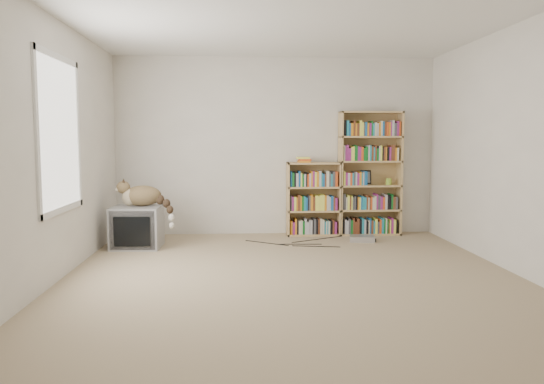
{
  "coord_description": "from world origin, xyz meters",
  "views": [
    {
      "loc": [
        -0.51,
        -5.03,
        1.35
      ],
      "look_at": [
        -0.14,
        1.0,
        0.75
      ],
      "focal_mm": 35.0,
      "sensor_mm": 36.0,
      "label": 1
    }
  ],
  "objects": [
    {
      "name": "crt_tv",
      "position": [
        -1.8,
        1.61,
        0.26
      ],
      "size": [
        0.61,
        0.56,
        0.52
      ],
      "rotation": [
        0.0,
        0.0,
        -0.04
      ],
      "color": "gray",
      "rests_on": "floor"
    },
    {
      "name": "framed_print",
      "position": [
        1.29,
        2.44,
        0.81
      ],
      "size": [
        0.15,
        0.05,
        0.2
      ],
      "primitive_type": "cube",
      "rotation": [
        -0.17,
        0.0,
        0.0
      ],
      "color": "black",
      "rests_on": "bookcase_tall"
    },
    {
      "name": "bookcase_tall",
      "position": [
        1.32,
        2.36,
        0.83
      ],
      "size": [
        0.87,
        0.3,
        1.74
      ],
      "color": "tan",
      "rests_on": "floor"
    },
    {
      "name": "floor_cables",
      "position": [
        0.4,
        1.74,
        0.0
      ],
      "size": [
        1.2,
        0.7,
        0.01
      ],
      "primitive_type": null,
      "color": "black",
      "rests_on": "floor"
    },
    {
      "name": "wall_outlet",
      "position": [
        -2.24,
        1.95,
        0.32
      ],
      "size": [
        0.01,
        0.08,
        0.13
      ],
      "primitive_type": "cube",
      "color": "silver",
      "rests_on": "wall_left"
    },
    {
      "name": "bookcase_short",
      "position": [
        0.52,
        2.36,
        0.48
      ],
      "size": [
        0.75,
        0.3,
        1.03
      ],
      "color": "tan",
      "rests_on": "floor"
    },
    {
      "name": "wall_back",
      "position": [
        0.0,
        2.5,
        1.25
      ],
      "size": [
        4.5,
        0.02,
        2.5
      ],
      "primitive_type": "cube",
      "color": "beige",
      "rests_on": "floor"
    },
    {
      "name": "wall_right",
      "position": [
        2.25,
        0.0,
        1.25
      ],
      "size": [
        0.02,
        5.0,
        2.5
      ],
      "primitive_type": "cube",
      "color": "beige",
      "rests_on": "floor"
    },
    {
      "name": "green_mug",
      "position": [
        1.59,
        2.34,
        0.75
      ],
      "size": [
        0.08,
        0.08,
        0.09
      ],
      "primitive_type": "cylinder",
      "color": "#97C538",
      "rests_on": "bookcase_tall"
    },
    {
      "name": "wall_front",
      "position": [
        0.0,
        -2.5,
        1.25
      ],
      "size": [
        4.5,
        0.02,
        2.5
      ],
      "primitive_type": "cube",
      "color": "beige",
      "rests_on": "floor"
    },
    {
      "name": "wall_left",
      "position": [
        -2.25,
        0.0,
        1.25
      ],
      "size": [
        0.02,
        5.0,
        2.5
      ],
      "primitive_type": "cube",
      "color": "beige",
      "rests_on": "floor"
    },
    {
      "name": "floor",
      "position": [
        0.0,
        0.0,
        0.0
      ],
      "size": [
        4.5,
        5.0,
        0.01
      ],
      "primitive_type": "cube",
      "color": "tan",
      "rests_on": "ground"
    },
    {
      "name": "book_stack",
      "position": [
        0.39,
        2.31,
        1.07
      ],
      "size": [
        0.18,
        0.24,
        0.08
      ],
      "primitive_type": "cube",
      "color": "#DA4D1D",
      "rests_on": "bookcase_short"
    },
    {
      "name": "window",
      "position": [
        -2.24,
        0.2,
        1.4
      ],
      "size": [
        0.02,
        1.22,
        1.52
      ],
      "primitive_type": "cube",
      "color": "white",
      "rests_on": "wall_left"
    },
    {
      "name": "dvd_player",
      "position": [
        1.1,
        1.82,
        0.04
      ],
      "size": [
        0.36,
        0.28,
        0.07
      ],
      "primitive_type": "cube",
      "rotation": [
        0.0,
        0.0,
        -0.17
      ],
      "color": "#B3B3B8",
      "rests_on": "floor"
    },
    {
      "name": "cat",
      "position": [
        -1.68,
        1.64,
        0.61
      ],
      "size": [
        0.76,
        0.51,
        0.57
      ],
      "rotation": [
        0.0,
        0.0,
        0.23
      ],
      "color": "#3C2B18",
      "rests_on": "crt_tv"
    },
    {
      "name": "ceiling",
      "position": [
        0.0,
        0.0,
        2.5
      ],
      "size": [
        4.5,
        5.0,
        0.02
      ],
      "primitive_type": "cube",
      "color": "white",
      "rests_on": "wall_back"
    }
  ]
}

